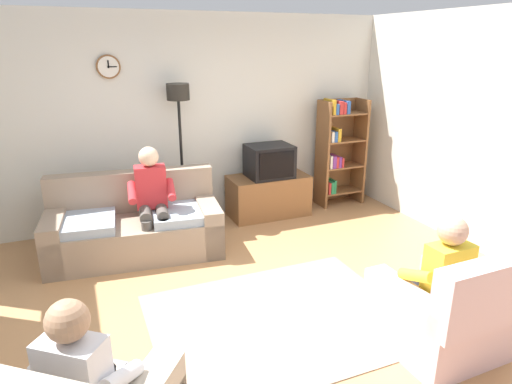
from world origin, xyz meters
name	(u,v)px	position (x,y,z in m)	size (l,w,h in m)	color
ground_plane	(268,314)	(0.00, 0.00, 0.00)	(12.00, 12.00, 0.00)	#B27F51
back_wall_assembly	(187,120)	(0.00, 2.66, 1.35)	(6.20, 0.17, 2.70)	silver
couch	(135,227)	(-0.90, 1.73, 0.31)	(1.99, 1.09, 0.90)	gray
tv_stand	(268,195)	(1.00, 2.25, 0.28)	(1.10, 0.56, 0.57)	brown
tv	(269,161)	(1.00, 2.23, 0.79)	(0.60, 0.49, 0.44)	black
bookshelf	(338,149)	(2.15, 2.32, 0.83)	(0.68, 0.36, 1.57)	brown
floor_lamp	(179,116)	(-0.18, 2.35, 1.45)	(0.28, 0.28, 1.85)	black
armchair_near_bookshelf	(440,315)	(1.07, -0.92, 0.29)	(0.82, 0.90, 0.90)	beige
area_rug	(279,319)	(0.06, -0.12, 0.01)	(2.20, 1.70, 0.01)	gray
person_on_couch	(152,196)	(-0.70, 1.62, 0.70)	(0.54, 0.57, 1.24)	red
person_in_left_armchair	(88,376)	(-1.51, -0.97, 0.60)	(0.62, 0.64, 1.12)	silver
person_in_right_armchair	(437,275)	(1.07, -0.84, 0.60)	(0.52, 0.54, 1.12)	yellow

